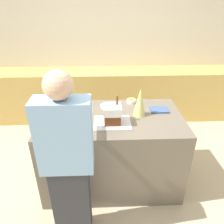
% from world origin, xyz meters
% --- Properties ---
extents(ground_plane, '(12.00, 12.00, 0.00)m').
position_xyz_m(ground_plane, '(0.00, 0.00, 0.00)').
color(ground_plane, '#C6B28E').
extents(wall_back, '(8.00, 0.05, 2.60)m').
position_xyz_m(wall_back, '(0.00, 2.02, 1.30)').
color(wall_back, beige).
rests_on(wall_back, ground_plane).
extents(back_cabinet_block, '(6.00, 0.60, 0.93)m').
position_xyz_m(back_cabinet_block, '(0.00, 1.70, 0.46)').
color(back_cabinet_block, tan).
rests_on(back_cabinet_block, ground_plane).
extents(kitchen_island, '(1.59, 0.90, 0.93)m').
position_xyz_m(kitchen_island, '(0.00, 0.00, 0.46)').
color(kitchen_island, '#6B6051').
rests_on(kitchen_island, ground_plane).
extents(baking_tray, '(0.39, 0.30, 0.01)m').
position_xyz_m(baking_tray, '(0.00, -0.14, 0.93)').
color(baking_tray, silver).
rests_on(baking_tray, kitchen_island).
extents(gingerbread_house, '(0.19, 0.19, 0.29)m').
position_xyz_m(gingerbread_house, '(0.00, -0.14, 1.04)').
color(gingerbread_house, brown).
rests_on(gingerbread_house, baking_tray).
extents(decorative_tree, '(0.14, 0.14, 0.32)m').
position_xyz_m(decorative_tree, '(0.31, 0.03, 1.08)').
color(decorative_tree, '#DBD675').
rests_on(decorative_tree, kitchen_island).
extents(candy_bowl_behind_tray, '(0.13, 0.13, 0.04)m').
position_xyz_m(candy_bowl_behind_tray, '(-0.06, 0.23, 0.95)').
color(candy_bowl_behind_tray, silver).
rests_on(candy_bowl_behind_tray, kitchen_island).
extents(candy_bowl_front_corner, '(0.12, 0.12, 0.04)m').
position_xyz_m(candy_bowl_front_corner, '(0.26, 0.36, 0.95)').
color(candy_bowl_front_corner, white).
rests_on(candy_bowl_front_corner, kitchen_island).
extents(candy_bowl_near_tray_right, '(0.14, 0.14, 0.04)m').
position_xyz_m(candy_bowl_near_tray_right, '(-0.68, 0.05, 0.95)').
color(candy_bowl_near_tray_right, silver).
rests_on(candy_bowl_near_tray_right, kitchen_island).
extents(candy_bowl_center_rear, '(0.11, 0.11, 0.05)m').
position_xyz_m(candy_bowl_center_rear, '(-0.33, 0.16, 0.95)').
color(candy_bowl_center_rear, white).
rests_on(candy_bowl_center_rear, kitchen_island).
extents(cookbook, '(0.21, 0.16, 0.02)m').
position_xyz_m(cookbook, '(0.56, 0.13, 0.94)').
color(cookbook, '#3F598C').
rests_on(cookbook, kitchen_island).
extents(person, '(0.44, 0.55, 1.68)m').
position_xyz_m(person, '(-0.40, -0.68, 0.87)').
color(person, '#333338').
rests_on(person, ground_plane).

